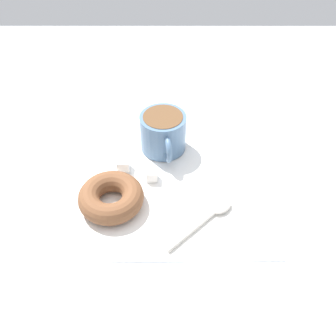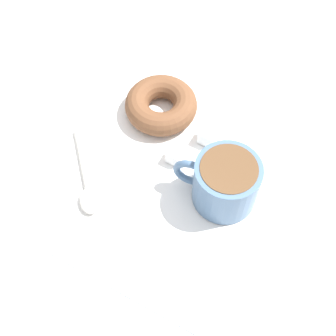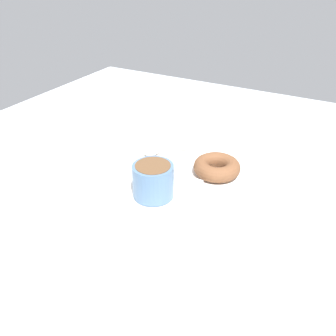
{
  "view_description": "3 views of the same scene",
  "coord_description": "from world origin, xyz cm",
  "px_view_note": "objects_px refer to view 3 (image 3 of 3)",
  "views": [
    {
      "loc": [
        1.2,
        39.27,
        44.22
      ],
      "look_at": [
        1.23,
        -2.9,
        2.3
      ],
      "focal_mm": 40.0,
      "sensor_mm": 36.0,
      "label": 1
    },
    {
      "loc": [
        -24.94,
        -17.51,
        51.51
      ],
      "look_at": [
        1.23,
        -2.9,
        2.3
      ],
      "focal_mm": 50.0,
      "sensor_mm": 36.0,
      "label": 2
    },
    {
      "loc": [
        33.08,
        -61.08,
        41.47
      ],
      "look_at": [
        1.23,
        -2.9,
        2.3
      ],
      "focal_mm": 40.0,
      "sensor_mm": 36.0,
      "label": 3
    }
  ],
  "objects_px": {
    "donut": "(217,167)",
    "sugar_cube_extra": "(196,186)",
    "coffee_cup": "(153,179)",
    "sugar_cube": "(180,175)",
    "spoon": "(159,152)"
  },
  "relations": [
    {
      "from": "donut",
      "to": "sugar_cube_extra",
      "type": "bearing_deg",
      "value": -98.47
    },
    {
      "from": "sugar_cube_extra",
      "to": "sugar_cube",
      "type": "bearing_deg",
      "value": 154.52
    },
    {
      "from": "sugar_cube",
      "to": "spoon",
      "type": "bearing_deg",
      "value": 141.92
    },
    {
      "from": "donut",
      "to": "sugar_cube",
      "type": "relative_size",
      "value": 5.56
    },
    {
      "from": "coffee_cup",
      "to": "spoon",
      "type": "height_order",
      "value": "coffee_cup"
    },
    {
      "from": "donut",
      "to": "sugar_cube_extra",
      "type": "distance_m",
      "value": 0.08
    },
    {
      "from": "spoon",
      "to": "sugar_cube",
      "type": "distance_m",
      "value": 0.12
    },
    {
      "from": "donut",
      "to": "sugar_cube",
      "type": "height_order",
      "value": "donut"
    },
    {
      "from": "coffee_cup",
      "to": "sugar_cube_extra",
      "type": "relative_size",
      "value": 5.27
    },
    {
      "from": "sugar_cube",
      "to": "sugar_cube_extra",
      "type": "distance_m",
      "value": 0.05
    },
    {
      "from": "coffee_cup",
      "to": "sugar_cube",
      "type": "relative_size",
      "value": 5.92
    },
    {
      "from": "coffee_cup",
      "to": "sugar_cube_extra",
      "type": "bearing_deg",
      "value": 39.5
    },
    {
      "from": "coffee_cup",
      "to": "spoon",
      "type": "relative_size",
      "value": 1.01
    },
    {
      "from": "spoon",
      "to": "coffee_cup",
      "type": "bearing_deg",
      "value": -63.21
    },
    {
      "from": "sugar_cube",
      "to": "sugar_cube_extra",
      "type": "bearing_deg",
      "value": -25.48
    }
  ]
}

